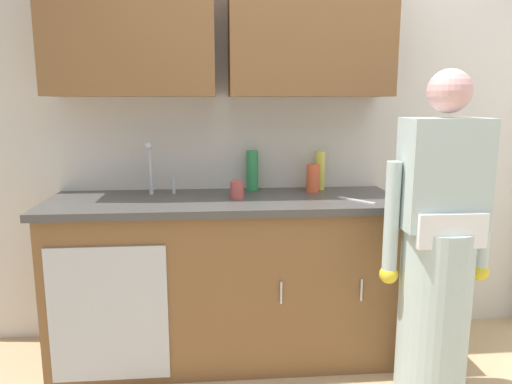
% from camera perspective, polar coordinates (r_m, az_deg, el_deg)
% --- Properties ---
extents(kitchen_wall_with_uppers, '(4.80, 0.44, 2.70)m').
position_cam_1_polar(kitchen_wall_with_uppers, '(2.99, 4.01, 10.65)').
color(kitchen_wall_with_uppers, beige).
rests_on(kitchen_wall_with_uppers, ground).
extents(counter_cabinet, '(1.90, 0.62, 0.90)m').
position_cam_1_polar(counter_cabinet, '(2.85, -3.73, -10.43)').
color(counter_cabinet, brown).
rests_on(counter_cabinet, ground).
extents(countertop, '(1.96, 0.66, 0.04)m').
position_cam_1_polar(countertop, '(2.72, -3.79, -1.13)').
color(countertop, '#474442').
rests_on(countertop, counter_cabinet).
extents(sink, '(0.50, 0.36, 0.35)m').
position_cam_1_polar(sink, '(2.74, -11.76, -1.11)').
color(sink, '#B7BABF').
rests_on(sink, counter_cabinet).
extents(person_at_sink, '(0.55, 0.34, 1.62)m').
position_cam_1_polar(person_at_sink, '(2.51, 20.55, -8.18)').
color(person_at_sink, white).
rests_on(person_at_sink, ground).
extents(bottle_water_tall, '(0.08, 0.08, 0.17)m').
position_cam_1_polar(bottle_water_tall, '(2.90, 6.71, 1.62)').
color(bottle_water_tall, '#E05933').
rests_on(bottle_water_tall, countertop).
extents(bottle_water_short, '(0.06, 0.06, 0.24)m').
position_cam_1_polar(bottle_water_short, '(2.97, 7.52, 2.52)').
color(bottle_water_short, '#D8D14C').
rests_on(bottle_water_short, countertop).
extents(bottle_soap, '(0.07, 0.07, 0.24)m').
position_cam_1_polar(bottle_soap, '(2.93, -0.44, 2.55)').
color(bottle_soap, '#2D8C4C').
rests_on(bottle_soap, countertop).
extents(cup_by_sink, '(0.08, 0.08, 0.10)m').
position_cam_1_polar(cup_by_sink, '(2.69, -2.25, 0.26)').
color(cup_by_sink, '#B24C47').
rests_on(cup_by_sink, countertop).
extents(knife_on_counter, '(0.17, 0.21, 0.01)m').
position_cam_1_polar(knife_on_counter, '(2.69, 11.80, -0.96)').
color(knife_on_counter, silver).
rests_on(knife_on_counter, countertop).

